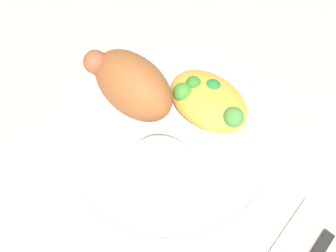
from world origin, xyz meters
name	(u,v)px	position (x,y,z in m)	size (l,w,h in m)	color
ground_plane	(168,137)	(0.00, 0.00, 0.00)	(2.00, 2.00, 0.00)	#C1AD91
plate	(168,133)	(0.00, 0.00, 0.01)	(0.29, 0.29, 0.02)	white
roasted_chicken	(129,86)	(0.06, 0.00, 0.06)	(0.12, 0.07, 0.08)	brown
rice_pile	(169,169)	(-0.04, 0.04, 0.04)	(0.10, 0.07, 0.03)	white
mac_cheese_with_broccoli	(208,100)	(-0.01, -0.06, 0.04)	(0.11, 0.08, 0.04)	gold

